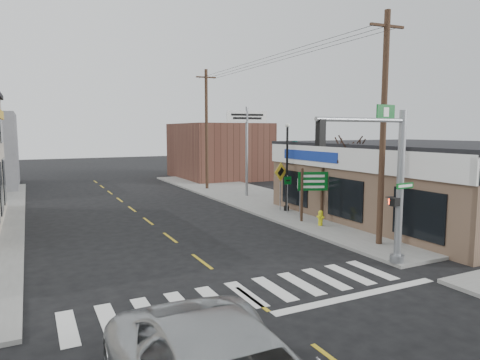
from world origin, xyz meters
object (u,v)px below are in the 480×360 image
guide_sign (313,187)px  fire_hydrant (320,217)px  lamp_post (288,160)px  traffic_signal_pole (387,171)px  dance_center_sign (247,129)px  utility_pole_far (207,128)px  utility_pole_near (383,127)px  bare_tree (350,143)px

guide_sign → fire_hydrant: size_ratio=3.62×
guide_sign → lamp_post: 3.21m
traffic_signal_pole → dance_center_sign: (3.11, 16.68, 1.53)m
lamp_post → utility_pole_far: utility_pole_far is taller
utility_pole_near → utility_pole_far: 19.42m
dance_center_sign → bare_tree: (0.40, -10.70, -0.74)m
guide_sign → lamp_post: lamp_post is taller
fire_hydrant → bare_tree: bearing=-6.3°
guide_sign → dance_center_sign: size_ratio=0.43×
lamp_post → bare_tree: size_ratio=0.98×
fire_hydrant → lamp_post: (0.71, 4.18, 2.60)m
traffic_signal_pole → bare_tree: 6.97m
guide_sign → dance_center_sign: 9.83m
bare_tree → utility_pole_near: (-1.53, -3.74, 0.74)m
traffic_signal_pole → guide_sign: size_ratio=2.02×
traffic_signal_pole → fire_hydrant: (1.87, 6.16, -2.95)m
lamp_post → utility_pole_near: utility_pole_near is taller
guide_sign → lamp_post: (0.34, 2.95, 1.21)m
bare_tree → traffic_signal_pole: bearing=-120.4°
utility_pole_near → guide_sign: bearing=91.1°
traffic_signal_pole → lamp_post: size_ratio=1.08×
fire_hydrant → traffic_signal_pole: bearing=-106.9°
lamp_post → utility_pole_near: bearing=-109.5°
dance_center_sign → bare_tree: dance_center_sign is taller
traffic_signal_pole → utility_pole_far: 21.80m
fire_hydrant → utility_pole_near: size_ratio=0.08×
utility_pole_far → fire_hydrant: bearing=-85.9°
lamp_post → fire_hydrant: bearing=-114.8°
traffic_signal_pole → utility_pole_far: utility_pole_far is taller
traffic_signal_pole → guide_sign: 7.88m
traffic_signal_pole → utility_pole_near: utility_pole_near is taller
utility_pole_far → bare_tree: bearing=-79.9°
traffic_signal_pole → fire_hydrant: size_ratio=7.30×
bare_tree → utility_pole_far: bearing=95.6°
guide_sign → utility_pole_far: size_ratio=0.29×
traffic_signal_pole → lamp_post: traffic_signal_pole is taller
dance_center_sign → utility_pole_near: utility_pole_near is taller
utility_pole_far → utility_pole_near: bearing=-85.5°
utility_pole_near → utility_pole_far: bearing=94.1°
lamp_post → bare_tree: bearing=-93.2°
traffic_signal_pole → fire_hydrant: 7.08m
traffic_signal_pole → bare_tree: traffic_signal_pole is taller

